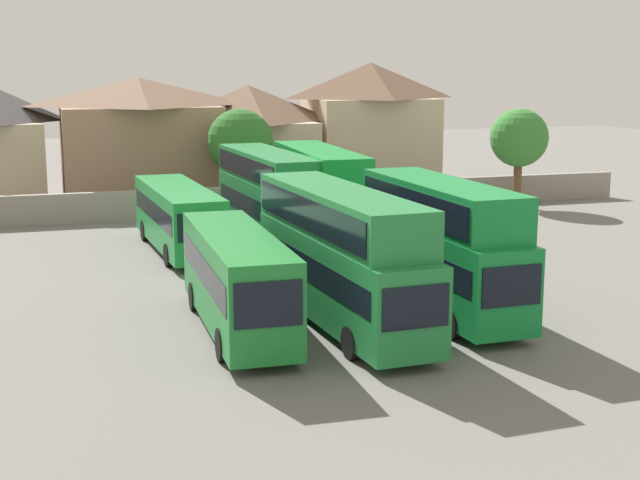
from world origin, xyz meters
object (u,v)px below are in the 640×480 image
Objects in this scene: bus_2 at (341,250)px; house_terrace_right at (249,139)px; tree_behind_wall at (519,138)px; house_terrace_centre at (140,138)px; bus_5 at (269,193)px; bus_4 at (178,215)px; house_terrace_far_right at (370,125)px; tree_left_of_lot at (240,142)px; bus_6 at (321,191)px; bus_3 at (442,240)px; bus_1 at (237,276)px.

house_terrace_right is at bearing 169.40° from bus_2.
house_terrace_centre is at bearing 155.42° from tree_behind_wall.
house_terrace_right reaches higher than bus_5.
bus_5 is at bearing -76.37° from house_terrace_centre.
house_terrace_centre reaches higher than bus_4.
tree_left_of_lot is at bearing -148.59° from house_terrace_far_right.
tree_left_of_lot is at bearing -47.22° from house_terrace_centre.
house_terrace_far_right reaches higher than tree_left_of_lot.
house_terrace_centre is at bearing -177.17° from house_terrace_far_right.
bus_6 is at bearing -82.83° from tree_left_of_lot.
tree_left_of_lot is at bearing -177.97° from bus_3.
bus_3 is 1.09× the size of house_terrace_far_right.
tree_left_of_lot is (6.03, 27.22, 2.32)m from bus_1.
house_terrace_far_right is (17.15, 0.85, 0.52)m from house_terrace_centre.
house_terrace_right is at bearing 168.03° from bus_1.
bus_5 is 12.56m from tree_left_of_lot.
bus_6 is 20.09m from house_terrace_centre.
tree_left_of_lot is at bearing 171.91° from bus_2.
tree_left_of_lot reaches higher than bus_4.
bus_5 is 1.20× the size of house_terrace_far_right.
house_terrace_centre is 8.38m from tree_left_of_lot.
bus_2 is 15.48m from bus_4.
bus_6 is (3.82, 14.99, 0.00)m from bus_2.
bus_3 reaches higher than bus_6.
house_terrace_centre is (-3.45, 33.66, 1.45)m from bus_2.
bus_6 is (7.61, 14.70, 0.79)m from bus_1.
house_terrace_far_right reaches higher than bus_6.
bus_6 is (-0.34, 14.53, -0.04)m from bus_3.
house_terrace_far_right is 1.45× the size of tree_left_of_lot.
bus_1 is 14.72m from bus_4.
bus_1 is at bearing -25.49° from bus_6.
bus_1 is at bearing -136.12° from tree_behind_wall.
bus_3 is at bearing -124.81° from tree_behind_wall.
tree_behind_wall is at bearing -24.58° from house_terrace_centre.
bus_1 is 1.03× the size of bus_3.
tree_left_of_lot is (-11.46, -7.00, -0.43)m from house_terrace_far_right.
house_terrace_far_right is at bearing 31.41° from tree_left_of_lot.
bus_1 is at bearing -97.85° from bus_2.
bus_6 is 1.04× the size of house_terrace_centre.
bus_1 is at bearing -117.08° from house_terrace_far_right.
bus_3 is 33.72m from house_terrace_right.
tree_left_of_lot is 1.00× the size of tree_behind_wall.
bus_4 is at bearing -178.98° from bus_1.
bus_1 is at bearing -21.38° from bus_5.
bus_6 reaches higher than bus_5.
bus_5 is at bearing -90.47° from bus_6.
bus_4 is at bearing -161.22° from tree_behind_wall.
house_terrace_far_right is (12.65, 19.40, 2.01)m from bus_5.
bus_5 is at bearing -99.66° from house_terrace_right.
bus_6 is at bearing -91.43° from house_terrace_right.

